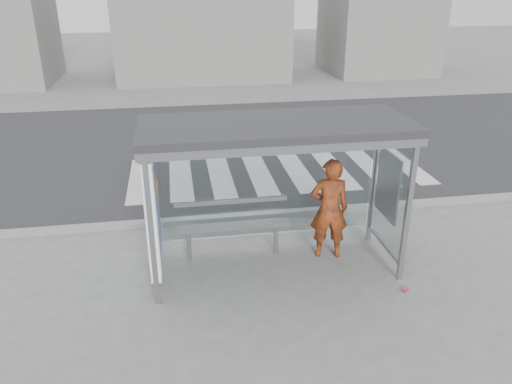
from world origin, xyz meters
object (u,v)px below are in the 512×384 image
Objects in this scene: bus_shelter at (253,161)px; soda_can at (405,289)px; bench at (233,226)px; person at (329,209)px.

soda_can is at bearing -25.63° from bus_shelter.
bus_shelter is at bearing 154.37° from soda_can.
bench is (-0.29, 0.45, -1.37)m from bus_shelter.
bus_shelter is 3.23m from soda_can.
bench is 17.00× the size of soda_can.
person is 1.73m from bench.
bus_shelter reaches higher than person.
bus_shelter is 35.68× the size of soda_can.
bus_shelter is 2.28× the size of person.
bus_shelter is at bearing 16.29° from person.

